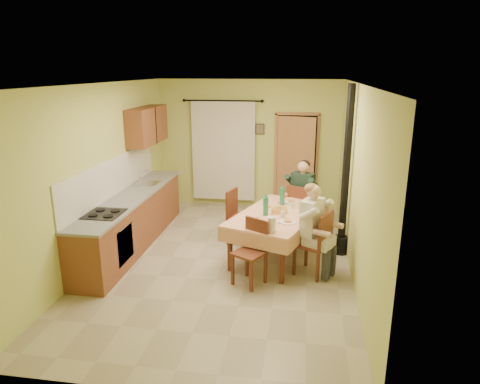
% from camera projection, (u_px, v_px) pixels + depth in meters
% --- Properties ---
extents(floor, '(4.00, 6.00, 0.01)m').
position_uv_depth(floor, '(224.00, 261.00, 6.97)').
color(floor, tan).
rests_on(floor, ground).
extents(room_shell, '(4.04, 6.04, 2.82)m').
position_uv_depth(room_shell, '(223.00, 151.00, 6.46)').
color(room_shell, '#CBD56D').
rests_on(room_shell, ground).
extents(kitchen_run, '(0.64, 3.64, 1.56)m').
position_uv_depth(kitchen_run, '(132.00, 219.00, 7.46)').
color(kitchen_run, brown).
rests_on(kitchen_run, ground).
extents(upper_cabinets, '(0.35, 1.40, 0.70)m').
position_uv_depth(upper_cabinets, '(147.00, 125.00, 8.30)').
color(upper_cabinets, brown).
rests_on(upper_cabinets, room_shell).
extents(curtain, '(1.70, 0.07, 2.22)m').
position_uv_depth(curtain, '(223.00, 151.00, 9.45)').
color(curtain, black).
rests_on(curtain, ground).
extents(doorway, '(0.96, 0.23, 2.15)m').
position_uv_depth(doorway, '(296.00, 162.00, 9.31)').
color(doorway, black).
rests_on(doorway, ground).
extents(dining_table, '(1.70, 2.16, 0.76)m').
position_uv_depth(dining_table, '(277.00, 235.00, 7.02)').
color(dining_table, '#E49E7A').
rests_on(dining_table, ground).
extents(tableware, '(0.65, 1.62, 0.33)m').
position_uv_depth(tableware, '(276.00, 211.00, 6.80)').
color(tableware, white).
rests_on(tableware, dining_table).
extents(chair_far, '(0.55, 0.55, 0.97)m').
position_uv_depth(chair_far, '(300.00, 220.00, 8.00)').
color(chair_far, '#5B2918').
rests_on(chair_far, ground).
extents(chair_near, '(0.54, 0.54, 0.96)m').
position_uv_depth(chair_near, '(250.00, 265.00, 6.16)').
color(chair_near, '#5B2918').
rests_on(chair_near, ground).
extents(chair_right, '(0.60, 0.60, 1.01)m').
position_uv_depth(chair_right, '(313.00, 256.00, 6.44)').
color(chair_right, '#5B2918').
rests_on(chair_right, ground).
extents(chair_left, '(0.52, 0.52, 0.98)m').
position_uv_depth(chair_left, '(241.00, 227.00, 7.61)').
color(chair_left, '#5B2918').
rests_on(chair_left, ground).
extents(man_far, '(0.65, 0.61, 1.39)m').
position_uv_depth(man_far, '(302.00, 189.00, 7.85)').
color(man_far, '#192D23').
rests_on(man_far, chair_far).
extents(man_right, '(0.62, 0.65, 1.39)m').
position_uv_depth(man_right, '(314.00, 219.00, 6.29)').
color(man_right, silver).
rests_on(man_right, chair_right).
extents(stove_flue, '(0.24, 0.24, 2.80)m').
position_uv_depth(stove_flue, '(344.00, 195.00, 6.98)').
color(stove_flue, black).
rests_on(stove_flue, ground).
extents(picture_back, '(0.19, 0.03, 0.23)m').
position_uv_depth(picture_back, '(260.00, 129.00, 9.27)').
color(picture_back, black).
rests_on(picture_back, room_shell).
extents(picture_right, '(0.03, 0.31, 0.21)m').
position_uv_depth(picture_right, '(349.00, 139.00, 7.31)').
color(picture_right, brown).
rests_on(picture_right, room_shell).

